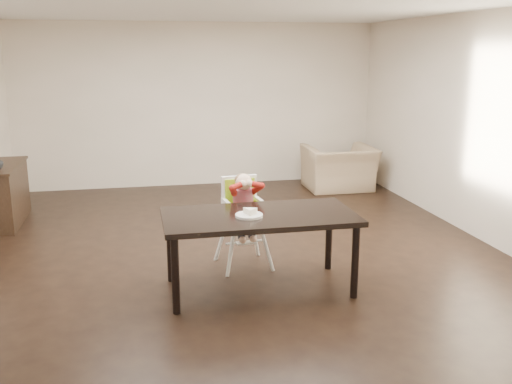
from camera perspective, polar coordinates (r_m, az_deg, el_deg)
ground at (r=6.56m, az=-2.14°, el=-5.98°), size 7.00×7.00×0.00m
room_walls at (r=6.18m, az=-2.30°, el=10.42°), size 6.02×7.02×2.71m
dining_table at (r=5.35m, az=0.35°, el=-3.04°), size 1.80×0.90×0.75m
high_chair at (r=5.96m, az=-1.35°, el=-0.89°), size 0.46×0.46×1.01m
plate at (r=5.24m, az=-0.66°, el=-2.20°), size 0.33×0.33×0.07m
armchair at (r=9.47m, az=8.32°, el=3.10°), size 1.10×0.72×0.96m
sideboard at (r=8.21m, az=-23.82°, el=-0.20°), size 0.44×1.26×0.79m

